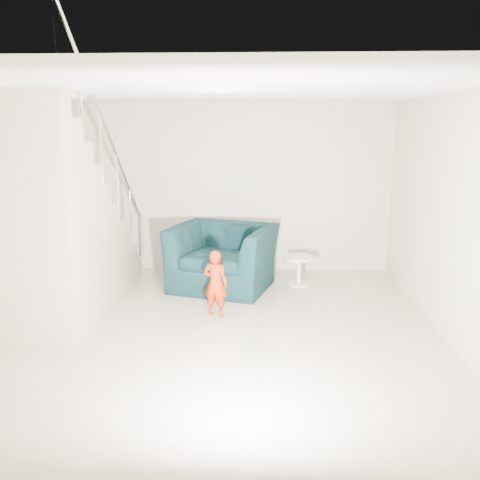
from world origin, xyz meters
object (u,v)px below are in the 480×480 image
(armchair, at_px, (223,257))
(side_table, at_px, (299,266))
(staircase, at_px, (63,242))
(toddler, at_px, (216,283))

(armchair, bearing_deg, side_table, 23.55)
(staircase, bearing_deg, armchair, 33.51)
(side_table, bearing_deg, staircase, -155.24)
(toddler, bearing_deg, staircase, 16.66)
(armchair, xyz_separation_m, side_table, (1.13, 0.15, -0.16))
(armchair, bearing_deg, toddler, -73.89)
(armchair, height_order, side_table, armchair)
(side_table, xyz_separation_m, staircase, (-3.00, -1.39, 0.65))
(armchair, relative_size, toddler, 1.67)
(staircase, bearing_deg, side_table, 24.76)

